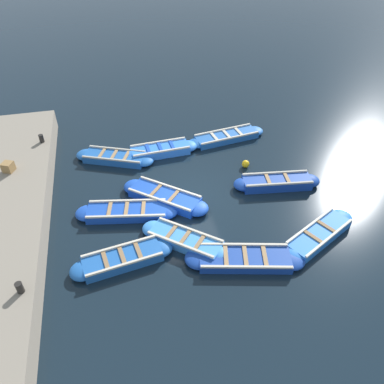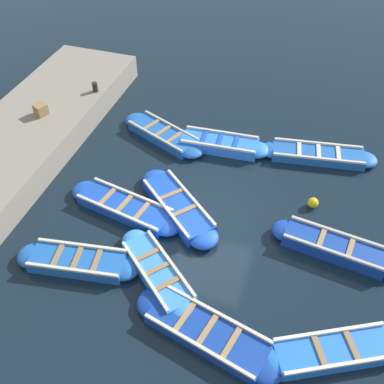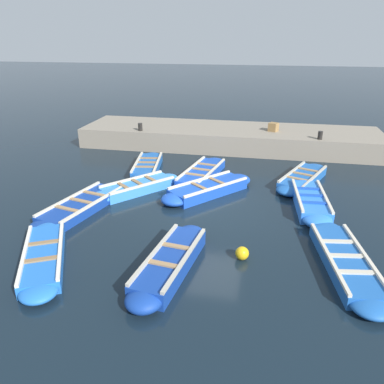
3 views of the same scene
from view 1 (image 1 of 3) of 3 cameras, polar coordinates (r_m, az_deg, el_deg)
name	(u,v)px [view 1 (image 1 of 3)]	position (r m, az deg, el deg)	size (l,w,h in m)	color
ground_plane	(191,196)	(15.00, -0.11, -0.54)	(120.00, 120.00, 0.00)	black
boat_broadside	(319,235)	(13.92, 18.76, -6.17)	(3.55, 2.35, 0.37)	blue
boat_far_corner	(277,183)	(15.72, 12.78, 1.42)	(3.66, 1.26, 0.46)	navy
boat_drifting	(115,158)	(17.23, -11.70, 5.16)	(3.64, 2.22, 0.39)	#1E59AD
boat_bow_out	(185,241)	(12.97, -1.03, -7.41)	(3.08, 2.79, 0.40)	#3884E0
boat_outer_right	(165,197)	(14.68, -4.17, -0.77)	(3.39, 3.10, 0.43)	#1947B7
boat_end_of_row	(160,150)	(17.39, -4.87, 6.34)	(3.56, 1.08, 0.43)	blue
boat_centre	(245,259)	(12.58, 8.06, -10.05)	(4.07, 1.88, 0.35)	navy
boat_stern_in	(123,259)	(12.63, -10.53, -9.98)	(3.51, 1.35, 0.40)	#1E59AD
boat_outer_left	(127,212)	(14.24, -9.88, -2.99)	(3.94, 1.58, 0.38)	#1947B7
boat_tucked	(226,137)	(18.49, 5.26, 8.37)	(4.03, 1.42, 0.36)	#1E59AD
bollard_north	(41,138)	(17.75, -21.97, 7.58)	(0.20, 0.20, 0.35)	black
bollard_mid_north	(20,288)	(11.60, -24.78, -13.10)	(0.20, 0.20, 0.35)	black
wooden_crate	(8,167)	(16.34, -26.22, 3.45)	(0.39, 0.39, 0.39)	olive
buoy_orange_near	(246,164)	(16.63, 8.16, 4.26)	(0.33, 0.33, 0.33)	#EAB214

